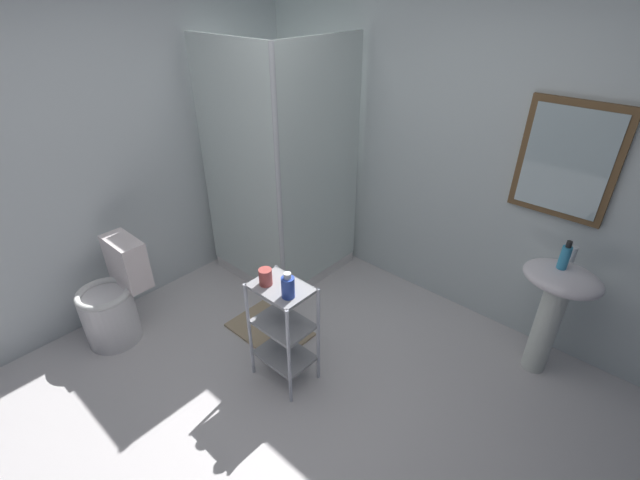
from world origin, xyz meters
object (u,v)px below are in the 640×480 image
Objects in this scene: shampoo_bottle_blue at (288,287)px; pedestal_sink at (555,300)px; bath_mat at (269,330)px; rinse_cup at (266,277)px; shower_stall at (283,226)px; hand_soap_bottle at (565,257)px; toilet at (114,301)px; storage_cart at (283,326)px.

pedestal_sink is at bearing 47.76° from shampoo_bottle_blue.
rinse_cup is at bearing -39.21° from bath_mat.
shampoo_bottle_blue is 1.56× the size of rinse_cup.
shower_stall reaches higher than shampoo_bottle_blue.
toilet is at bearing -144.01° from hand_soap_bottle.
pedestal_sink is at bearing 44.46° from storage_cart.
toilet is 7.27× the size of rinse_cup.
storage_cart is 1.75m from hand_soap_bottle.
pedestal_sink is 1.09× the size of storage_cart.
shower_stall is 10.69× the size of hand_soap_bottle.
shower_stall is 3.33× the size of bath_mat.
bath_mat is (-0.50, 0.25, -0.80)m from shampoo_bottle_blue.
storage_cart is at bearing -28.35° from bath_mat.
shampoo_bottle_blue is at bearing 21.27° from toilet.
hand_soap_bottle reaches higher than toilet.
toilet is at bearing -144.28° from pedestal_sink.
hand_soap_bottle is at bearing 8.96° from shower_stall.
storage_cart is 3.95× the size of hand_soap_bottle.
shampoo_bottle_blue is (0.99, -0.90, 0.35)m from shower_stall.
bath_mat is (-0.32, 0.26, -0.78)m from rinse_cup.
shampoo_bottle_blue is (-1.12, -1.23, 0.23)m from pedestal_sink.
rinse_cup is at bearing -48.38° from shower_stall.
shower_stall is 1.45m from toilet.
hand_soap_bottle is 1.15× the size of shampoo_bottle_blue.
shower_stall reaches higher than bath_mat.
bath_mat is (-1.62, -0.98, -0.57)m from pedestal_sink.
shower_stall reaches higher than storage_cart.
bath_mat is at bearing 151.65° from storage_cart.
hand_soap_bottle reaches higher than shampoo_bottle_blue.
storage_cart is 7.08× the size of rinse_cup.
storage_cart is 0.39m from shampoo_bottle_blue.
shower_stall reaches higher than pedestal_sink.
toilet is at bearing -136.29° from bath_mat.
rinse_cup is at bearing -178.52° from shampoo_bottle_blue.
hand_soap_bottle is 0.31× the size of bath_mat.
rinse_cup is (-1.31, -1.24, 0.21)m from pedestal_sink.
shower_stall is at bearing -171.12° from pedestal_sink.
bath_mat is at bearing 43.71° from toilet.
hand_soap_bottle reaches higher than bath_mat.
shampoo_bottle_blue is (0.10, -0.04, 0.37)m from storage_cart.
pedestal_sink is at bearing 35.72° from toilet.
pedestal_sink is 1.07× the size of toilet.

